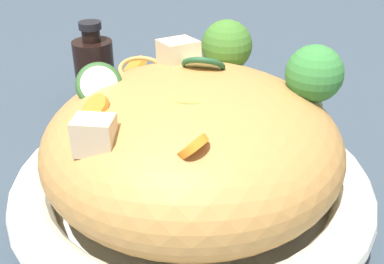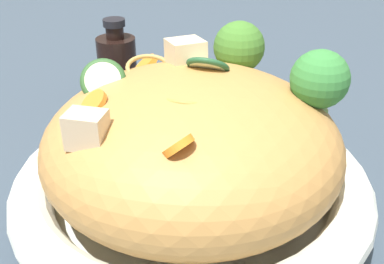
{
  "view_description": "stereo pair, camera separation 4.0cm",
  "coord_description": "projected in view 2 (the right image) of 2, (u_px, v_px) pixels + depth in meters",
  "views": [
    {
      "loc": [
        0.28,
        0.2,
        0.28
      ],
      "look_at": [
        0.0,
        0.0,
        0.09
      ],
      "focal_mm": 44.13,
      "sensor_mm": 36.0,
      "label": 1
    },
    {
      "loc": [
        0.25,
        0.23,
        0.28
      ],
      "look_at": [
        0.0,
        0.0,
        0.09
      ],
      "focal_mm": 44.13,
      "sensor_mm": 36.0,
      "label": 2
    }
  ],
  "objects": [
    {
      "name": "ground_plane",
      "position": [
        192.0,
        219.0,
        0.44
      ],
      "size": [
        3.0,
        3.0,
        0.0
      ],
      "primitive_type": "plane",
      "color": "#323F4C"
    },
    {
      "name": "serving_bowl",
      "position": [
        192.0,
        192.0,
        0.43
      ],
      "size": [
        0.32,
        0.32,
        0.06
      ],
      "color": "white",
      "rests_on": "ground_plane"
    },
    {
      "name": "noodle_heap",
      "position": [
        192.0,
        144.0,
        0.4
      ],
      "size": [
        0.25,
        0.25,
        0.12
      ],
      "color": "#AF7D41",
      "rests_on": "serving_bowl"
    },
    {
      "name": "broccoli_florets",
      "position": [
        278.0,
        64.0,
        0.42
      ],
      "size": [
        0.08,
        0.16,
        0.06
      ],
      "color": "#8CB86E",
      "rests_on": "serving_bowl"
    },
    {
      "name": "carrot_coins",
      "position": [
        142.0,
        93.0,
        0.39
      ],
      "size": [
        0.13,
        0.17,
        0.03
      ],
      "color": "orange",
      "rests_on": "serving_bowl"
    },
    {
      "name": "zucchini_slices",
      "position": [
        145.0,
        75.0,
        0.4
      ],
      "size": [
        0.11,
        0.11,
        0.04
      ],
      "color": "beige",
      "rests_on": "serving_bowl"
    },
    {
      "name": "chicken_chunks",
      "position": [
        155.0,
        79.0,
        0.39
      ],
      "size": [
        0.17,
        0.07,
        0.04
      ],
      "color": "beige",
      "rests_on": "serving_bowl"
    },
    {
      "name": "soy_sauce_bottle",
      "position": [
        118.0,
        68.0,
        0.64
      ],
      "size": [
        0.05,
        0.05,
        0.12
      ],
      "color": "black",
      "rests_on": "ground_plane"
    }
  ]
}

